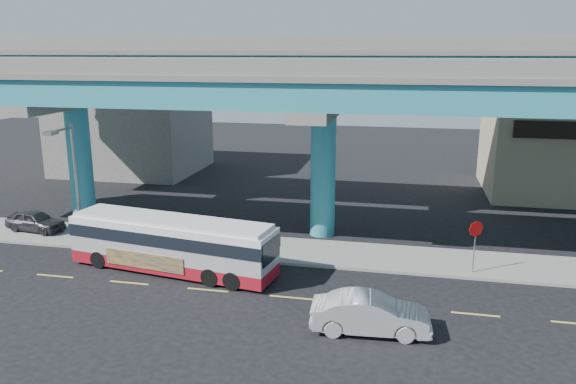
% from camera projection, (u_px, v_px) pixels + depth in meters
% --- Properties ---
extents(ground, '(120.00, 120.00, 0.00)m').
position_uv_depth(ground, '(293.00, 295.00, 25.72)').
color(ground, black).
rests_on(ground, ground).
extents(sidewalk, '(70.00, 4.00, 0.15)m').
position_uv_depth(sidewalk, '(313.00, 252.00, 30.92)').
color(sidewalk, gray).
rests_on(sidewalk, ground).
extents(lane_markings, '(58.00, 0.12, 0.01)m').
position_uv_depth(lane_markings, '(291.00, 298.00, 25.44)').
color(lane_markings, '#D8C64C').
rests_on(lane_markings, ground).
extents(viaduct, '(52.00, 12.40, 11.70)m').
position_uv_depth(viaduct, '(325.00, 82.00, 32.12)').
color(viaduct, teal).
rests_on(viaduct, ground).
extents(building_concrete, '(12.00, 10.00, 9.00)m').
position_uv_depth(building_concrete, '(132.00, 122.00, 51.42)').
color(building_concrete, gray).
rests_on(building_concrete, ground).
extents(transit_bus, '(11.08, 4.03, 2.79)m').
position_uv_depth(transit_bus, '(172.00, 242.00, 28.17)').
color(transit_bus, maroon).
rests_on(transit_bus, ground).
extents(sedan, '(2.27, 4.93, 1.55)m').
position_uv_depth(sedan, '(370.00, 314.00, 22.16)').
color(sedan, '#ADAEB2').
rests_on(sedan, ground).
extents(parked_car, '(2.50, 4.14, 1.27)m').
position_uv_depth(parked_car, '(35.00, 221.00, 34.25)').
color(parked_car, '#2D2D32').
rests_on(parked_car, sidewalk).
extents(street_lamp, '(0.50, 2.28, 6.85)m').
position_uv_depth(street_lamp, '(69.00, 168.00, 30.53)').
color(street_lamp, gray).
rests_on(street_lamp, sidewalk).
extents(stop_sign, '(0.70, 0.44, 2.67)m').
position_uv_depth(stop_sign, '(476.00, 235.00, 27.49)').
color(stop_sign, gray).
rests_on(stop_sign, sidewalk).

